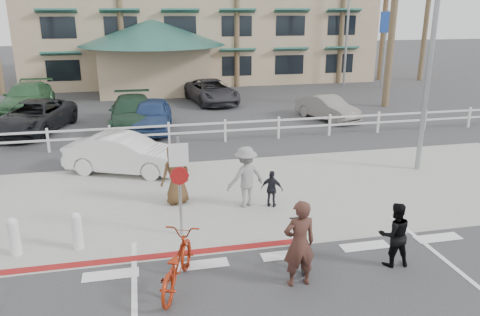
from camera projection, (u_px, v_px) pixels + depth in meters
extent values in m
plane|color=#333335|center=(295.00, 269.00, 10.42)|extent=(140.00, 140.00, 0.00)
cube|color=gray|center=(248.00, 194.00, 14.61)|extent=(22.00, 7.00, 0.01)
cube|color=#333335|center=(225.00, 156.00, 18.33)|extent=(40.00, 5.00, 0.01)
cube|color=#333335|center=(195.00, 108.00, 27.16)|extent=(50.00, 16.00, 0.01)
cube|color=maroon|center=(156.00, 256.00, 10.92)|extent=(7.00, 0.25, 0.02)
imported|color=maroon|center=(176.00, 263.00, 9.59)|extent=(1.42, 2.23, 1.11)
imported|color=#42251D|center=(299.00, 244.00, 9.56)|extent=(0.72, 0.49, 1.90)
imported|color=black|center=(301.00, 243.00, 10.51)|extent=(0.87, 1.77, 1.03)
imported|color=black|center=(394.00, 234.00, 10.38)|extent=(0.78, 0.64, 1.50)
imported|color=gray|center=(246.00, 177.00, 13.46)|extent=(1.32, 1.00, 1.81)
imported|color=black|center=(272.00, 189.00, 13.50)|extent=(0.70, 0.56, 1.11)
imported|color=#4B331C|center=(176.00, 174.00, 13.65)|extent=(1.06, 0.89, 1.85)
imported|color=silver|center=(125.00, 154.00, 16.34)|extent=(4.38, 2.98, 1.37)
imported|color=black|center=(34.00, 117.00, 21.65)|extent=(3.64, 5.66, 1.45)
imported|color=#1B3928|center=(133.00, 113.00, 22.37)|extent=(2.14, 5.22, 1.51)
imported|color=navy|center=(152.00, 115.00, 21.97)|extent=(2.22, 4.52, 1.48)
imported|color=slate|center=(327.00, 108.00, 24.16)|extent=(2.50, 3.98, 1.24)
imported|color=#2F5E36|center=(27.00, 98.00, 25.97)|extent=(2.37, 5.44, 1.56)
imported|color=#323137|center=(212.00, 91.00, 28.39)|extent=(3.09, 5.34, 1.40)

